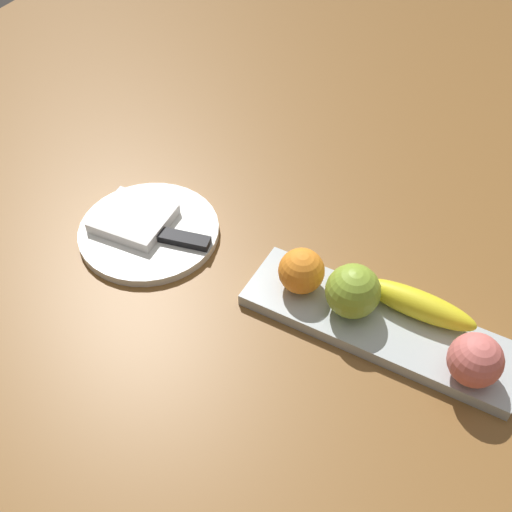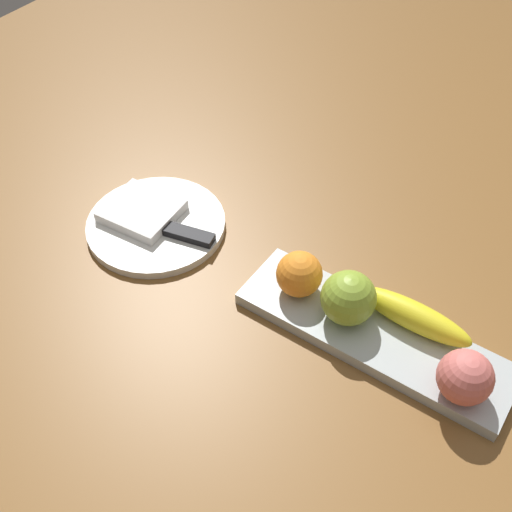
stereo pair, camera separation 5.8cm
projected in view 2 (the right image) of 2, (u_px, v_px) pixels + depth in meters
name	position (u px, v px, depth m)	size (l,w,h in m)	color
ground_plane	(393.00, 359.00, 0.85)	(2.40, 2.40, 0.00)	brown
fruit_tray	(373.00, 334.00, 0.86)	(0.38, 0.11, 0.02)	#B2BCBE
apple	(348.00, 298.00, 0.85)	(0.08, 0.08, 0.08)	#8CAE34
banana	(417.00, 318.00, 0.85)	(0.16, 0.04, 0.04)	yellow
orange_near_apple	(299.00, 274.00, 0.88)	(0.07, 0.07, 0.07)	orange
peach	(465.00, 377.00, 0.77)	(0.07, 0.07, 0.07)	#D96B65
dinner_plate	(156.00, 225.00, 1.02)	(0.22, 0.22, 0.01)	white
folded_napkin	(142.00, 211.00, 1.01)	(0.11, 0.10, 0.02)	white
knife	(177.00, 232.00, 0.99)	(0.18, 0.06, 0.01)	silver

